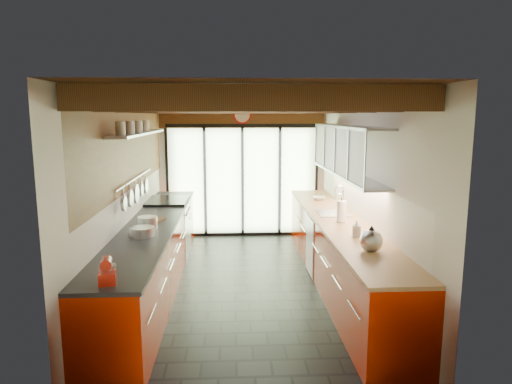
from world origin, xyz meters
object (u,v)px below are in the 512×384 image
Objects in this scene: paper_towel at (342,212)px; bowl at (319,198)px; stand_mixer at (108,272)px; soap_bottle at (357,228)px; kettle at (371,239)px.

bowl is at bearing 90.00° from paper_towel.
soap_bottle is at bearing 27.97° from stand_mixer.
paper_towel reaches higher than kettle.
kettle is at bearing 17.03° from stand_mixer.
soap_bottle is at bearing -90.00° from paper_towel.
bowl is (2.54, 3.74, -0.06)m from stand_mixer.
stand_mixer is 2.88m from soap_bottle.
stand_mixer is at bearing -124.17° from bowl.
stand_mixer is 0.79× the size of paper_towel.
paper_towel is (0.00, 1.33, 0.02)m from kettle.
kettle is 1.33m from paper_towel.
stand_mixer is 1.30× the size of soap_bottle.
stand_mixer reaches higher than soap_bottle.
bowl is at bearing 90.00° from soap_bottle.
stand_mixer is 1.25× the size of bowl.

